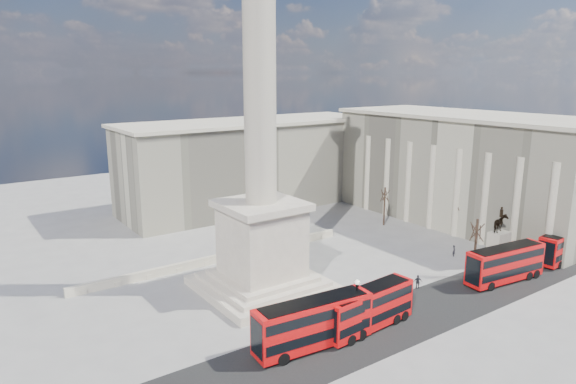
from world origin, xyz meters
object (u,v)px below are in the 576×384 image
(red_bus_c, at_px, (506,263))
(victorian_lamp, at_px, (357,303))
(nelsons_column, at_px, (261,184))
(pedestrian_standing, at_px, (487,259))
(equestrian_statue, at_px, (499,241))
(red_bus_b, at_px, (369,308))
(red_bus_a, at_px, (314,323))
(pedestrian_walking, at_px, (454,251))
(pedestrian_crossing, at_px, (418,282))
(red_bus_d, at_px, (564,245))

(red_bus_c, relative_size, victorian_lamp, 1.95)
(nelsons_column, bearing_deg, victorian_lamp, -83.80)
(red_bus_c, relative_size, pedestrian_standing, 6.40)
(equestrian_statue, bearing_deg, red_bus_c, -141.37)
(red_bus_b, bearing_deg, victorian_lamp, -178.51)
(red_bus_a, relative_size, pedestrian_walking, 7.33)
(victorian_lamp, relative_size, pedestrian_standing, 3.28)
(equestrian_statue, bearing_deg, pedestrian_crossing, -178.27)
(nelsons_column, relative_size, equestrian_statue, 6.66)
(victorian_lamp, xyz_separation_m, equestrian_statue, (30.76, 4.61, -0.88))
(nelsons_column, height_order, pedestrian_walking, nelsons_column)
(red_bus_c, bearing_deg, pedestrian_standing, 63.20)
(red_bus_c, height_order, pedestrian_standing, red_bus_c)
(red_bus_a, bearing_deg, nelsons_column, 82.54)
(nelsons_column, height_order, red_bus_b, nelsons_column)
(equestrian_statue, relative_size, pedestrian_standing, 4.19)
(victorian_lamp, relative_size, pedestrian_walking, 3.58)
(red_bus_a, xyz_separation_m, victorian_lamp, (4.81, -0.57, 0.94))
(red_bus_d, bearing_deg, red_bus_b, 173.28)
(red_bus_c, height_order, equestrian_statue, equestrian_statue)
(red_bus_a, xyz_separation_m, red_bus_d, (42.32, -1.50, -0.27))
(nelsons_column, height_order, pedestrian_crossing, nelsons_column)
(pedestrian_standing, bearing_deg, pedestrian_walking, -79.74)
(red_bus_b, relative_size, red_bus_c, 0.97)
(red_bus_d, height_order, pedestrian_crossing, red_bus_d)
(nelsons_column, xyz_separation_m, red_bus_b, (3.48, -14.56, -10.60))
(red_bus_a, relative_size, red_bus_b, 1.09)
(red_bus_d, xyz_separation_m, pedestrian_walking, (-10.93, 9.62, -1.42))
(equestrian_statue, distance_m, pedestrian_standing, 3.96)
(red_bus_b, bearing_deg, pedestrian_crossing, 14.04)
(red_bus_b, bearing_deg, red_bus_c, -6.30)
(red_bus_d, relative_size, pedestrian_crossing, 6.21)
(pedestrian_walking, distance_m, pedestrian_crossing, 13.64)
(pedestrian_crossing, bearing_deg, nelsons_column, 3.22)
(nelsons_column, bearing_deg, pedestrian_standing, -20.57)
(equestrian_statue, xyz_separation_m, pedestrian_standing, (-3.52, -0.68, -1.67))
(pedestrian_standing, relative_size, pedestrian_crossing, 1.03)
(pedestrian_standing, bearing_deg, nelsons_column, -18.07)
(victorian_lamp, xyz_separation_m, pedestrian_walking, (26.58, 8.69, -2.63))
(red_bus_b, height_order, pedestrian_crossing, red_bus_b)
(red_bus_b, distance_m, victorian_lamp, 2.20)
(red_bus_c, xyz_separation_m, pedestrian_standing, (3.04, 4.57, -1.49))
(nelsons_column, relative_size, red_bus_a, 4.16)
(red_bus_b, xyz_separation_m, pedestrian_crossing, (11.87, 3.91, -1.45))
(red_bus_d, height_order, equestrian_statue, equestrian_statue)
(pedestrian_crossing, bearing_deg, red_bus_a, 48.74)
(nelsons_column, xyz_separation_m, pedestrian_walking, (28.18, -6.05, -12.10))
(pedestrian_walking, bearing_deg, equestrian_statue, -78.85)
(red_bus_c, xyz_separation_m, pedestrian_walking, (2.39, 9.33, -1.56))
(red_bus_a, height_order, pedestrian_crossing, red_bus_a)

